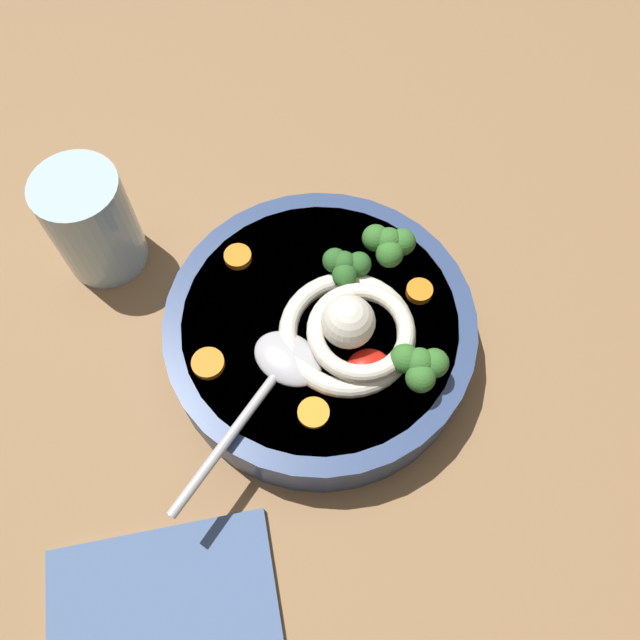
{
  "coord_description": "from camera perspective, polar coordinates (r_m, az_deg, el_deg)",
  "views": [
    {
      "loc": [
        -3.12,
        -22.19,
        58.49
      ],
      "look_at": [
        -2.2,
        2.75,
        8.61
      ],
      "focal_mm": 36.78,
      "sensor_mm": 36.0,
      "label": 1
    }
  ],
  "objects": [
    {
      "name": "broccoli_floret_beside_noodles",
      "position": [
        0.56,
        2.35,
        4.72
      ],
      "size": [
        4.2,
        3.61,
        3.32
      ],
      "color": "#7A9E60",
      "rests_on": "soup_bowl"
    },
    {
      "name": "carrot_slice_extra_a",
      "position": [
        0.59,
        -7.16,
        5.49
      ],
      "size": [
        2.45,
        2.45,
        0.68
      ],
      "primitive_type": "cylinder",
      "color": "orange",
      "rests_on": "soup_bowl"
    },
    {
      "name": "folded_napkin",
      "position": [
        0.56,
        -13.44,
        -23.61
      ],
      "size": [
        19.17,
        15.15,
        0.8
      ],
      "primitive_type": "cube",
      "rotation": [
        0.0,
        0.0,
        0.16
      ],
      "color": "#4C6693",
      "rests_on": "table_slab"
    },
    {
      "name": "broccoli_floret_right",
      "position": [
        0.52,
        8.66,
        -3.94
      ],
      "size": [
        4.68,
        4.03,
        3.7
      ],
      "color": "#7A9E60",
      "rests_on": "soup_bowl"
    },
    {
      "name": "soup_spoon",
      "position": [
        0.53,
        -3.66,
        -4.53
      ],
      "size": [
        12.8,
        15.95,
        1.6
      ],
      "rotation": [
        0.0,
        0.0,
        4.09
      ],
      "color": "#B7B7BC",
      "rests_on": "soup_bowl"
    },
    {
      "name": "carrot_slice_extra_b",
      "position": [
        0.57,
        8.64,
        2.49
      ],
      "size": [
        2.29,
        2.29,
        0.79
      ],
      "primitive_type": "cylinder",
      "color": "orange",
      "rests_on": "soup_bowl"
    },
    {
      "name": "soup_bowl",
      "position": [
        0.58,
        -0.0,
        -1.12
      ],
      "size": [
        26.93,
        26.93,
        5.25
      ],
      "color": "#334775",
      "rests_on": "table_slab"
    },
    {
      "name": "table_slab",
      "position": [
        0.61,
        2.17,
        -5.15
      ],
      "size": [
        110.62,
        110.62,
        3.36
      ],
      "primitive_type": "cube",
      "color": "#936D47",
      "rests_on": "ground"
    },
    {
      "name": "chili_sauce_dollop",
      "position": [
        0.53,
        4.29,
        -4.15
      ],
      "size": [
        3.66,
        3.3,
        1.65
      ],
      "primitive_type": "ellipsoid",
      "color": "#B2190F",
      "rests_on": "soup_bowl"
    },
    {
      "name": "carrot_slice_front",
      "position": [
        0.52,
        -0.57,
        -8.07
      ],
      "size": [
        2.56,
        2.56,
        0.43
      ],
      "primitive_type": "cylinder",
      "color": "orange",
      "rests_on": "soup_bowl"
    },
    {
      "name": "drinking_glass",
      "position": [
        0.64,
        -19.22,
        8.0
      ],
      "size": [
        7.81,
        7.81,
        10.95
      ],
      "primitive_type": "cylinder",
      "color": "silver",
      "rests_on": "table_slab"
    },
    {
      "name": "broccoli_floret_near_spoon",
      "position": [
        0.57,
        6.02,
        6.59
      ],
      "size": [
        4.66,
        4.01,
        3.68
      ],
      "color": "#7A9E60",
      "rests_on": "soup_bowl"
    },
    {
      "name": "carrot_slice_beside_chili",
      "position": [
        0.55,
        -9.71,
        -3.74
      ],
      "size": [
        2.71,
        2.71,
        0.64
      ],
      "primitive_type": "cylinder",
      "color": "orange",
      "rests_on": "soup_bowl"
    },
    {
      "name": "noodle_pile",
      "position": [
        0.54,
        2.93,
        -0.87
      ],
      "size": [
        12.6,
        12.35,
        5.06
      ],
      "color": "silver",
      "rests_on": "soup_bowl"
    }
  ]
}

